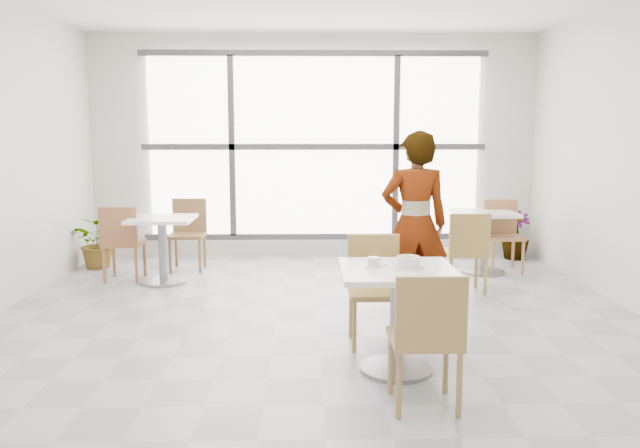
{
  "coord_description": "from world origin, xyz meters",
  "views": [
    {
      "loc": [
        -0.1,
        -5.0,
        1.69
      ],
      "look_at": [
        0.0,
        -0.3,
        1.0
      ],
      "focal_mm": 35.04,
      "sensor_mm": 36.0,
      "label": 1
    }
  ],
  "objects_px": {
    "bg_table_right": "(484,233)",
    "bg_chair_left_near": "(122,238)",
    "chair_near": "(427,332)",
    "bg_chair_right_far": "(502,230)",
    "coffee_cup": "(373,262)",
    "person": "(415,224)",
    "bg_chair_left_far": "(188,229)",
    "bg_chair_right_near": "(467,248)",
    "main_table": "(397,300)",
    "oatmeal_bowl": "(409,262)",
    "bg_table_left": "(163,240)",
    "plant_right": "(515,235)",
    "chair_far": "(374,282)",
    "plant_left": "(99,242)"
  },
  "relations": [
    {
      "from": "chair_near",
      "to": "coffee_cup",
      "type": "height_order",
      "value": "chair_near"
    },
    {
      "from": "oatmeal_bowl",
      "to": "bg_chair_right_near",
      "type": "xyz_separation_m",
      "value": [
        0.96,
        2.1,
        -0.29
      ]
    },
    {
      "from": "bg_table_left",
      "to": "bg_chair_left_near",
      "type": "height_order",
      "value": "bg_chair_left_near"
    },
    {
      "from": "oatmeal_bowl",
      "to": "coffee_cup",
      "type": "xyz_separation_m",
      "value": [
        -0.24,
        0.04,
        -0.01
      ]
    },
    {
      "from": "oatmeal_bowl",
      "to": "plant_right",
      "type": "relative_size",
      "value": 0.32
    },
    {
      "from": "main_table",
      "to": "bg_chair_left_near",
      "type": "bearing_deg",
      "value": 134.82
    },
    {
      "from": "main_table",
      "to": "bg_table_left",
      "type": "height_order",
      "value": "same"
    },
    {
      "from": "person",
      "to": "bg_chair_left_near",
      "type": "xyz_separation_m",
      "value": [
        -3.09,
        1.36,
        -0.35
      ]
    },
    {
      "from": "bg_chair_left_far",
      "to": "bg_chair_right_far",
      "type": "xyz_separation_m",
      "value": [
        3.88,
        -0.19,
        0.0
      ]
    },
    {
      "from": "bg_table_right",
      "to": "bg_chair_left_near",
      "type": "bearing_deg",
      "value": -174.98
    },
    {
      "from": "chair_far",
      "to": "bg_table_left",
      "type": "relative_size",
      "value": 1.16
    },
    {
      "from": "bg_chair_left_far",
      "to": "plant_right",
      "type": "xyz_separation_m",
      "value": [
        4.28,
        0.5,
        -0.18
      ]
    },
    {
      "from": "coffee_cup",
      "to": "bg_table_right",
      "type": "bearing_deg",
      "value": 61.45
    },
    {
      "from": "plant_right",
      "to": "chair_near",
      "type": "bearing_deg",
      "value": -114.31
    },
    {
      "from": "main_table",
      "to": "bg_chair_left_far",
      "type": "xyz_separation_m",
      "value": [
        -2.11,
        3.45,
        -0.02
      ]
    },
    {
      "from": "coffee_cup",
      "to": "plant_left",
      "type": "relative_size",
      "value": 0.24
    },
    {
      "from": "bg_table_right",
      "to": "plant_left",
      "type": "distance_m",
      "value": 4.76
    },
    {
      "from": "bg_table_right",
      "to": "bg_chair_left_near",
      "type": "distance_m",
      "value": 4.26
    },
    {
      "from": "chair_near",
      "to": "person",
      "type": "height_order",
      "value": "person"
    },
    {
      "from": "main_table",
      "to": "chair_far",
      "type": "relative_size",
      "value": 0.92
    },
    {
      "from": "bg_chair_left_near",
      "to": "person",
      "type": "bearing_deg",
      "value": 156.24
    },
    {
      "from": "chair_near",
      "to": "coffee_cup",
      "type": "bearing_deg",
      "value": -70.75
    },
    {
      "from": "coffee_cup",
      "to": "bg_table_right",
      "type": "distance_m",
      "value": 3.51
    },
    {
      "from": "bg_table_left",
      "to": "bg_chair_left_far",
      "type": "relative_size",
      "value": 0.86
    },
    {
      "from": "chair_near",
      "to": "bg_chair_right_near",
      "type": "relative_size",
      "value": 1.0
    },
    {
      "from": "main_table",
      "to": "oatmeal_bowl",
      "type": "bearing_deg",
      "value": 12.33
    },
    {
      "from": "chair_far",
      "to": "bg_chair_right_far",
      "type": "distance_m",
      "value": 3.21
    },
    {
      "from": "bg_table_right",
      "to": "plant_right",
      "type": "height_order",
      "value": "bg_table_right"
    },
    {
      "from": "bg_chair_left_near",
      "to": "plant_right",
      "type": "height_order",
      "value": "bg_chair_left_near"
    },
    {
      "from": "coffee_cup",
      "to": "bg_table_left",
      "type": "relative_size",
      "value": 0.21
    },
    {
      "from": "coffee_cup",
      "to": "person",
      "type": "height_order",
      "value": "person"
    },
    {
      "from": "bg_table_right",
      "to": "bg_chair_left_far",
      "type": "relative_size",
      "value": 0.86
    },
    {
      "from": "bg_chair_right_near",
      "to": "bg_chair_left_far",
      "type": "bearing_deg",
      "value": -22.92
    },
    {
      "from": "oatmeal_bowl",
      "to": "bg_chair_right_far",
      "type": "bearing_deg",
      "value": 62.51
    },
    {
      "from": "oatmeal_bowl",
      "to": "coffee_cup",
      "type": "relative_size",
      "value": 1.32
    },
    {
      "from": "person",
      "to": "bg_chair_left_near",
      "type": "relative_size",
      "value": 1.96
    },
    {
      "from": "chair_near",
      "to": "bg_chair_right_far",
      "type": "bearing_deg",
      "value": -113.2
    },
    {
      "from": "person",
      "to": "bg_chair_left_far",
      "type": "height_order",
      "value": "person"
    },
    {
      "from": "bg_chair_left_near",
      "to": "bg_chair_right_near",
      "type": "distance_m",
      "value": 3.83
    },
    {
      "from": "main_table",
      "to": "bg_chair_right_far",
      "type": "bearing_deg",
      "value": 61.57
    },
    {
      "from": "coffee_cup",
      "to": "bg_chair_right_near",
      "type": "bearing_deg",
      "value": 59.77
    },
    {
      "from": "bg_chair_left_far",
      "to": "coffee_cup",
      "type": "bearing_deg",
      "value": -60.09
    },
    {
      "from": "main_table",
      "to": "plant_left",
      "type": "bearing_deg",
      "value": 132.87
    },
    {
      "from": "coffee_cup",
      "to": "bg_chair_left_far",
      "type": "distance_m",
      "value": 3.92
    },
    {
      "from": "chair_near",
      "to": "bg_chair_left_far",
      "type": "bearing_deg",
      "value": -61.82
    },
    {
      "from": "main_table",
      "to": "bg_chair_right_near",
      "type": "xyz_separation_m",
      "value": [
        1.03,
        2.12,
        -0.02
      ]
    },
    {
      "from": "chair_near",
      "to": "bg_chair_right_far",
      "type": "relative_size",
      "value": 1.0
    },
    {
      "from": "chair_far",
      "to": "bg_table_right",
      "type": "bearing_deg",
      "value": 57.36
    },
    {
      "from": "bg_chair_left_near",
      "to": "bg_chair_right_near",
      "type": "relative_size",
      "value": 1.0
    },
    {
      "from": "oatmeal_bowl",
      "to": "bg_table_right",
      "type": "relative_size",
      "value": 0.28
    }
  ]
}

